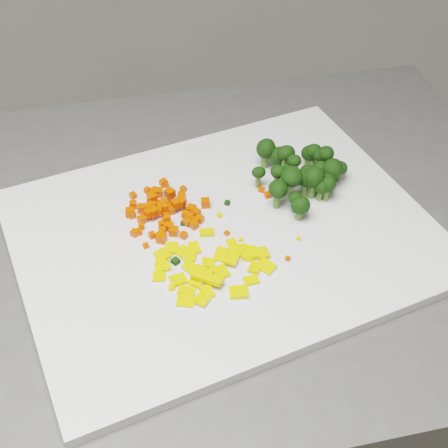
{
  "coord_description": "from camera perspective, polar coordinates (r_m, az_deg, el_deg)",
  "views": [
    {
      "loc": [
        -0.28,
        0.03,
        1.45
      ],
      "look_at": [
        -0.24,
        0.58,
        0.92
      ],
      "focal_mm": 50.0,
      "sensor_mm": 36.0,
      "label": 1
    }
  ],
  "objects": [
    {
      "name": "counter_block",
      "position": [
        1.15,
        -2.6,
        -16.79
      ],
      "size": [
        1.01,
        0.77,
        0.9
      ],
      "primitive_type": "cube",
      "rotation": [
        0.0,
        0.0,
        0.14
      ],
      "color": "#4A4947",
      "rests_on": "ground"
    },
    {
      "name": "cutting_board",
      "position": [
        0.77,
        -0.0,
        -0.9
      ],
      "size": [
        0.6,
        0.54,
        0.01
      ],
      "primitive_type": "cube",
      "rotation": [
        0.0,
        0.0,
        0.36
      ],
      "color": "silver",
      "rests_on": "counter_block"
    },
    {
      "name": "carrot_pile",
      "position": [
        0.78,
        -5.52,
        1.9
      ],
      "size": [
        0.11,
        0.11,
        0.03
      ],
      "primitive_type": null,
      "color": "#E53202",
      "rests_on": "cutting_board"
    },
    {
      "name": "pepper_pile",
      "position": [
        0.72,
        -0.97,
        -3.71
      ],
      "size": [
        0.13,
        0.13,
        0.02
      ],
      "primitive_type": null,
      "color": "yellow",
      "rests_on": "cutting_board"
    },
    {
      "name": "broccoli_pile",
      "position": [
        0.82,
        6.3,
        5.1
      ],
      "size": [
        0.13,
        0.13,
        0.06
      ],
      "primitive_type": null,
      "color": "black",
      "rests_on": "cutting_board"
    },
    {
      "name": "carrot_cube_0",
      "position": [
        0.8,
        -5.57,
        1.84
      ],
      "size": [
        0.01,
        0.01,
        0.01
      ],
      "primitive_type": "cube",
      "rotation": [
        0.0,
        0.0,
        0.53
      ],
      "color": "#E53202",
      "rests_on": "carrot_pile"
    },
    {
      "name": "carrot_cube_1",
      "position": [
        0.78,
        -6.92,
        1.49
      ],
      "size": [
        0.01,
        0.01,
        0.01
      ],
      "primitive_type": "cube",
      "rotation": [
        0.0,
        0.0,
        1.25
      ],
      "color": "#E53202",
      "rests_on": "carrot_pile"
    },
    {
      "name": "carrot_cube_2",
      "position": [
        0.77,
        -8.18,
        -0.82
      ],
      "size": [
        0.01,
        0.01,
        0.01
      ],
      "primitive_type": "cube",
      "rotation": [
        0.0,
        0.0,
        0.97
      ],
      "color": "#E53202",
      "rests_on": "carrot_pile"
    },
    {
      "name": "carrot_cube_3",
      "position": [
        0.78,
        -5.98,
        1.19
      ],
      "size": [
        0.01,
        0.01,
        0.01
      ],
      "primitive_type": "cube",
      "rotation": [
        0.0,
        0.0,
        0.09
      ],
      "color": "#E53202",
      "rests_on": "carrot_pile"
    },
    {
      "name": "carrot_cube_4",
      "position": [
        0.82,
        -8.32,
        2.6
      ],
      "size": [
        0.01,
        0.01,
        0.01
      ],
      "primitive_type": "cube",
      "rotation": [
        0.0,
        0.0,
        2.15
      ],
      "color": "#E53202",
      "rests_on": "carrot_pile"
    },
    {
      "name": "carrot_cube_5",
      "position": [
        0.79,
        -6.62,
        1.63
      ],
      "size": [
        0.01,
        0.01,
        0.01
      ],
      "primitive_type": "cube",
      "rotation": [
        0.0,
        0.0,
        2.93
      ],
      "color": "#E53202",
      "rests_on": "carrot_pile"
    },
    {
      "name": "carrot_cube_6",
      "position": [
        0.78,
        -3.13,
        0.62
      ],
      "size": [
        0.01,
        0.01,
        0.01
      ],
      "primitive_type": "cube",
      "rotation": [
        0.0,
        0.0,
        2.8
      ],
      "color": "#E53202",
      "rests_on": "carrot_pile"
    },
    {
      "name": "carrot_cube_7",
      "position": [
        0.78,
        -2.22,
        0.44
      ],
      "size": [
        0.01,
        0.01,
        0.01
      ],
      "primitive_type": "cube",
      "rotation": [
        0.0,
        0.0,
        0.99
      ],
      "color": "#E53202",
      "rests_on": "carrot_pile"
    },
    {
      "name": "carrot_cube_8",
      "position": [
        0.81,
        -4.92,
        2.64
      ],
      "size": [
        0.01,
        0.01,
        0.01
      ],
      "primitive_type": "cube",
      "rotation": [
        0.0,
        0.0,
        2.77
      ],
      "color": "#E53202",
      "rests_on": "carrot_pile"
    },
    {
      "name": "carrot_cube_9",
      "position": [
        0.77,
        -5.62,
        -0.03
      ],
      "size": [
        0.01,
        0.01,
        0.01
      ],
      "primitive_type": "cube",
      "rotation": [
        0.0,
        0.0,
        1.6
      ],
      "color": "#E53202",
      "rests_on": "carrot_pile"
    },
    {
      "name": "carrot_cube_10",
      "position": [
        0.76,
        -3.7,
        -1.04
      ],
      "size": [
        0.01,
        0.01,
        0.01
      ],
      "primitive_type": "cube",
      "rotation": [
        0.0,
        0.0,
        0.99
      ],
      "color": "#E53202",
      "rests_on": "carrot_pile"
    },
    {
      "name": "carrot_cube_11",
      "position": [
        0.77,
        -2.77,
        -0.08
      ],
      "size": [
        0.01,
        0.01,
        0.01
      ],
      "primitive_type": "cube",
      "rotation": [
        0.0,
        0.0,
        2.29
      ],
      "color": "#E53202",
      "rests_on": "carrot_pile"
    },
    {
      "name": "carrot_cube_12",
      "position": [
        0.83,
        -5.33,
        3.61
      ],
      "size": [
        0.01,
        0.01,
        0.01
      ],
      "primitive_type": "cube",
      "rotation": [
        0.0,
        0.0,
        0.16
      ],
      "color": "#E53202",
      "rests_on": "carrot_pile"
    },
    {
      "name": "carrot_cube_13",
      "position": [
        0.76,
        -4.6,
        -0.67
      ],
      "size": [
        0.01,
        0.01,
        0.01
      ],
      "primitive_type": "cube",
      "rotation": [
        0.0,
        0.0,
        1.32
      ],
      "color": "#E53202",
      "rests_on": "carrot_pile"
    },
    {
      "name": "carrot_cube_14",
      "position": [
        0.78,
        -6.9,
        1.04
      ],
      "size": [
        0.01,
        0.01,
        0.01
      ],
      "primitive_type": "cube",
      "rotation": [
        0.0,
        0.0,
        2.47
      ],
      "color": "#E53202",
      "rests_on": "carrot_pile"
    },
    {
      "name": "carrot_cube_15",
      "position": [
        0.79,
        -3.3,
        0.9
      ],
      "size": [
        0.01,
        0.01,
        0.01
      ],
      "primitive_type": "cube",
      "rotation": [
        0.0,
        0.0,
        0.68
      ],
      "color": "#E53202",
      "rests_on": "carrot_pile"
    },
    {
      "name": "carrot_cube_16",
      "position": [
        0.82,
        -5.98,
        2.88
      ],
      "size": [
        0.01,
        0.01,
        0.01
      ],
      "primitive_type": "cube",
      "rotation": [
        0.0,
        0.0,
        1.49
      ],
      "color": "#E53202",
      "rests_on": "carrot_pile"
    },
    {
      "name": "carrot_cube_17",
      "position": [
        0.79,
        -5.4,
        0.94
      ],
      "size": [
        0.01,
        0.01,
        0.01
      ],
      "primitive_type": "cube",
      "rotation": [
        0.0,
        0.0,
        1.48
      ],
      "color": "#E53202",
      "rests_on": "carrot_pile"
    },
    {
      "name": "carrot_cube_18",
      "position": [
        0.8,
        -5.36,
        1.73
      ],
      "size": [
        0.01,
        0.01,
        0.01
      ],
      "primitive_type": "cube",
      "rotation": [
        0.0,
        0.0,
        1.78
      ],
      "color": "#E53202",
      "rests_on": "carrot_pile"
    },
    {
      "name": "carrot_cube_19",
      "position": [
        0.79,
        -8.59,
        1.05
      ],
      "size": [
        0.01,
        0.01,
        0.01
      ],
      "primitive_type": "cube",
      "rotation": [
        0.0,
        0.0,
        3.09
      ],
      "color": "#E53202",
      "rests_on": "carrot_pile"
    },
    {
      "name": "carrot_cube_20",
      "position": [
        0.78,
        -3.55,
        0.85
      ],
      "size": [
        0.01,
        0.01,
        0.01
      ],
      "primitive_type": "cube",
      "rotation": [
        0.0,
        0.0,
        1.18
      ],
      "color": "#E53202",
      "rests_on": "carrot_pile"
    },
    {
      "name": "carrot_cube_21",
      "position": [
        0.82,
        -6.06,
        2.94
      ],
      "size": [
        0.01,
        0.01,
        0.01
      ],
      "primitive_type": "cube",
      "rotation": [
        0.0,
        0.0,
        1.32
      ],
      "color": "#E53202",
      "rests_on": "carrot_pile"
    },
    {
      "name": "carrot_cube_22",
      "position": [
        0.79,
        -6.68,
        0.87
      ],
      "size": [
        0.01,
        0.01,
        0.01
      ],
      "primitive_type": "cube",
      "rotation": [
        0.0,
        0.0,
        0.42
      ],
      "color": "#E53202",
      "rests_on": "carrot_pile"
    },
    {
      "name": "carrot_cube_23",
      "position": [
        0.77,
        -3.4,
        0.17
      ],
      "size": [
        0.01,
        0.01,
        0.01
      ],
      "primitive_type": "cube",
      "rotation": [
        0.0,
        0.0,
        0.92
      ],
      "color": "#E53202",
      "rests_on": "carrot_pile"
    },
    {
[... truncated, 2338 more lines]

